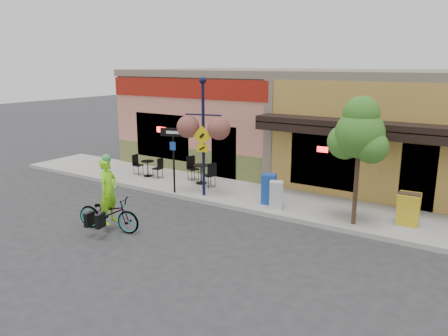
# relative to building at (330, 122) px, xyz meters

# --- Properties ---
(ground) EXTENTS (90.00, 90.00, 0.00)m
(ground) POSITION_rel_building_xyz_m (0.00, -7.50, -2.25)
(ground) COLOR #2D2D30
(ground) RESTS_ON ground
(sidewalk) EXTENTS (24.00, 3.00, 0.15)m
(sidewalk) POSITION_rel_building_xyz_m (0.00, -5.50, -2.17)
(sidewalk) COLOR #9E9B93
(sidewalk) RESTS_ON ground
(curb) EXTENTS (24.00, 0.12, 0.15)m
(curb) POSITION_rel_building_xyz_m (0.00, -6.95, -2.17)
(curb) COLOR #A8A59E
(curb) RESTS_ON ground
(building) EXTENTS (18.20, 8.20, 4.50)m
(building) POSITION_rel_building_xyz_m (0.00, 0.00, 0.00)
(building) COLOR tan
(building) RESTS_ON ground
(bicycle) EXTENTS (2.10, 1.12, 1.05)m
(bicycle) POSITION_rel_building_xyz_m (-2.85, -10.51, -1.73)
(bicycle) COLOR maroon
(bicycle) RESTS_ON ground
(cyclist_rider) EXTENTS (0.61, 0.79, 1.93)m
(cyclist_rider) POSITION_rel_building_xyz_m (-2.80, -10.51, -1.28)
(cyclist_rider) COLOR #92FF1A
(cyclist_rider) RESTS_ON ground
(lamp_post) EXTENTS (1.42, 0.83, 4.19)m
(lamp_post) POSITION_rel_building_xyz_m (-2.28, -6.53, -0.00)
(lamp_post) COLOR black
(lamp_post) RESTS_ON sidewalk
(one_way_sign) EXTENTS (0.94, 0.46, 2.39)m
(one_way_sign) POSITION_rel_building_xyz_m (-3.38, -6.85, -0.90)
(one_way_sign) COLOR black
(one_way_sign) RESTS_ON sidewalk
(cafe_set_left) EXTENTS (1.44, 0.72, 0.86)m
(cafe_set_left) POSITION_rel_building_xyz_m (-5.82, -5.61, -1.67)
(cafe_set_left) COLOR black
(cafe_set_left) RESTS_ON sidewalk
(cafe_set_right) EXTENTS (1.84, 1.40, 0.99)m
(cafe_set_right) POSITION_rel_building_xyz_m (-3.27, -5.33, -1.61)
(cafe_set_right) COLOR black
(cafe_set_right) RESTS_ON sidewalk
(newspaper_box_blue) EXTENTS (0.56, 0.53, 1.02)m
(newspaper_box_blue) POSITION_rel_building_xyz_m (0.12, -6.13, -1.59)
(newspaper_box_blue) COLOR #19449B
(newspaper_box_blue) RESTS_ON sidewalk
(newspaper_box_grey) EXTENTS (0.55, 0.53, 0.91)m
(newspaper_box_grey) POSITION_rel_building_xyz_m (0.57, -6.48, -1.64)
(newspaper_box_grey) COLOR silver
(newspaper_box_grey) RESTS_ON sidewalk
(street_tree) EXTENTS (1.61, 1.61, 3.81)m
(street_tree) POSITION_rel_building_xyz_m (3.12, -6.49, -0.20)
(street_tree) COLOR #3D7A26
(street_tree) RESTS_ON sidewalk
(sandwich_board) EXTENTS (0.61, 0.46, 1.00)m
(sandwich_board) POSITION_rel_building_xyz_m (4.49, -5.98, -1.60)
(sandwich_board) COLOR yellow
(sandwich_board) RESTS_ON sidewalk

